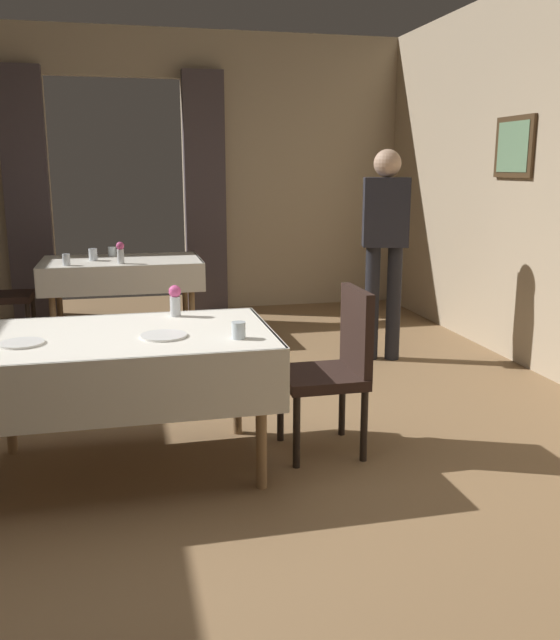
{
  "coord_description": "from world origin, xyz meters",
  "views": [
    {
      "loc": [
        0.02,
        -3.43,
        1.58
      ],
      "look_at": [
        0.93,
        0.47,
        0.67
      ],
      "focal_mm": 37.93,
      "sensor_mm": 36.0,
      "label": 1
    }
  ],
  "objects_px": {
    "dining_table_mid": "(124,352)",
    "flower_vase_mid": "(175,300)",
    "dining_table_far": "(122,269)",
    "glass_far_d": "(66,260)",
    "plate_mid_d": "(22,343)",
    "glass_far_c": "(112,251)",
    "chair_mid_right": "(336,362)",
    "plate_mid_c": "(164,336)",
    "flower_vase_far": "(120,252)",
    "glass_mid_b": "(239,330)",
    "person_waiter_by_doorway": "(385,237)",
    "glass_far_b": "(93,255)"
  },
  "relations": [
    {
      "from": "dining_table_far",
      "to": "glass_far_d",
      "type": "relative_size",
      "value": 14.21
    },
    {
      "from": "chair_mid_right",
      "to": "dining_table_far",
      "type": "bearing_deg",
      "value": 111.54
    },
    {
      "from": "flower_vase_mid",
      "to": "glass_mid_b",
      "type": "relative_size",
      "value": 2.14
    },
    {
      "from": "chair_mid_right",
      "to": "glass_far_c",
      "type": "bearing_deg",
      "value": 111.33
    },
    {
      "from": "glass_far_c",
      "to": "glass_far_d",
      "type": "height_order",
      "value": "glass_far_d"
    },
    {
      "from": "plate_mid_d",
      "to": "glass_far_d",
      "type": "distance_m",
      "value": 2.72
    },
    {
      "from": "plate_mid_d",
      "to": "glass_far_c",
      "type": "bearing_deg",
      "value": 83.15
    },
    {
      "from": "dining_table_far",
      "to": "plate_mid_d",
      "type": "distance_m",
      "value": 3.07
    },
    {
      "from": "dining_table_far",
      "to": "plate_mid_c",
      "type": "xyz_separation_m",
      "value": [
        0.2,
        -3.03,
        0.1
      ]
    },
    {
      "from": "flower_vase_mid",
      "to": "flower_vase_far",
      "type": "relative_size",
      "value": 0.93
    },
    {
      "from": "dining_table_far",
      "to": "flower_vase_mid",
      "type": "xyz_separation_m",
      "value": [
        0.29,
        -2.57,
        0.19
      ]
    },
    {
      "from": "plate_mid_c",
      "to": "glass_far_c",
      "type": "height_order",
      "value": "glass_far_c"
    },
    {
      "from": "dining_table_far",
      "to": "flower_vase_far",
      "type": "bearing_deg",
      "value": -90.81
    },
    {
      "from": "glass_far_c",
      "to": "chair_mid_right",
      "type": "bearing_deg",
      "value": -68.67
    },
    {
      "from": "dining_table_mid",
      "to": "dining_table_far",
      "type": "relative_size",
      "value": 1.06
    },
    {
      "from": "flower_vase_mid",
      "to": "glass_far_b",
      "type": "bearing_deg",
      "value": 102.11
    },
    {
      "from": "flower_vase_mid",
      "to": "glass_far_d",
      "type": "relative_size",
      "value": 1.77
    },
    {
      "from": "flower_vase_mid",
      "to": "glass_far_d",
      "type": "bearing_deg",
      "value": 108.51
    },
    {
      "from": "flower_vase_mid",
      "to": "glass_mid_b",
      "type": "bearing_deg",
      "value": -65.84
    },
    {
      "from": "plate_mid_c",
      "to": "glass_far_b",
      "type": "relative_size",
      "value": 2.11
    },
    {
      "from": "dining_table_mid",
      "to": "flower_vase_mid",
      "type": "distance_m",
      "value": 0.49
    },
    {
      "from": "person_waiter_by_doorway",
      "to": "glass_far_b",
      "type": "bearing_deg",
      "value": 153.57
    },
    {
      "from": "plate_mid_c",
      "to": "person_waiter_by_doorway",
      "type": "distance_m",
      "value": 2.65
    },
    {
      "from": "chair_mid_right",
      "to": "flower_vase_far",
      "type": "relative_size",
      "value": 4.83
    },
    {
      "from": "glass_mid_b",
      "to": "person_waiter_by_doorway",
      "type": "xyz_separation_m",
      "value": [
        1.54,
        1.95,
        0.23
      ]
    },
    {
      "from": "glass_mid_b",
      "to": "glass_far_d",
      "type": "bearing_deg",
      "value": 109.72
    },
    {
      "from": "chair_mid_right",
      "to": "glass_far_b",
      "type": "bearing_deg",
      "value": 115.96
    },
    {
      "from": "dining_table_far",
      "to": "flower_vase_mid",
      "type": "bearing_deg",
      "value": -83.47
    },
    {
      "from": "dining_table_mid",
      "to": "flower_vase_mid",
      "type": "bearing_deg",
      "value": 49.73
    },
    {
      "from": "glass_far_b",
      "to": "glass_far_d",
      "type": "bearing_deg",
      "value": -128.36
    },
    {
      "from": "plate_mid_d",
      "to": "glass_far_d",
      "type": "bearing_deg",
      "value": 89.7
    },
    {
      "from": "flower_vase_far",
      "to": "glass_far_b",
      "type": "distance_m",
      "value": 0.36
    },
    {
      "from": "plate_mid_c",
      "to": "chair_mid_right",
      "type": "bearing_deg",
      "value": 7.86
    },
    {
      "from": "dining_table_mid",
      "to": "glass_far_d",
      "type": "relative_size",
      "value": 15.02
    },
    {
      "from": "dining_table_mid",
      "to": "person_waiter_by_doorway",
      "type": "height_order",
      "value": "person_waiter_by_doorway"
    },
    {
      "from": "dining_table_mid",
      "to": "glass_far_b",
      "type": "height_order",
      "value": "glass_far_b"
    },
    {
      "from": "flower_vase_far",
      "to": "glass_far_c",
      "type": "distance_m",
      "value": 0.55
    },
    {
      "from": "glass_far_d",
      "to": "person_waiter_by_doorway",
      "type": "relative_size",
      "value": 0.06
    },
    {
      "from": "glass_far_d",
      "to": "glass_far_b",
      "type": "bearing_deg",
      "value": 51.64
    },
    {
      "from": "plate_mid_d",
      "to": "glass_far_c",
      "type": "distance_m",
      "value": 3.3
    },
    {
      "from": "glass_far_d",
      "to": "dining_table_far",
      "type": "bearing_deg",
      "value": 33.82
    },
    {
      "from": "plate_mid_c",
      "to": "dining_table_mid",
      "type": "bearing_deg",
      "value": 148.23
    },
    {
      "from": "plate_mid_c",
      "to": "plate_mid_d",
      "type": "relative_size",
      "value": 1.1
    },
    {
      "from": "dining_table_far",
      "to": "glass_mid_b",
      "type": "bearing_deg",
      "value": -79.97
    },
    {
      "from": "plate_mid_c",
      "to": "glass_far_d",
      "type": "xyz_separation_m",
      "value": [
        -0.66,
        2.72,
        0.04
      ]
    },
    {
      "from": "glass_mid_b",
      "to": "flower_vase_mid",
      "type": "bearing_deg",
      "value": 114.16
    },
    {
      "from": "chair_mid_right",
      "to": "glass_far_d",
      "type": "distance_m",
      "value": 3.07
    },
    {
      "from": "dining_table_far",
      "to": "person_waiter_by_doorway",
      "type": "distance_m",
      "value": 2.45
    },
    {
      "from": "glass_mid_b",
      "to": "plate_mid_d",
      "type": "relative_size",
      "value": 0.4
    },
    {
      "from": "chair_mid_right",
      "to": "glass_far_c",
      "type": "xyz_separation_m",
      "value": [
        -1.23,
        3.15,
        0.28
      ]
    }
  ]
}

